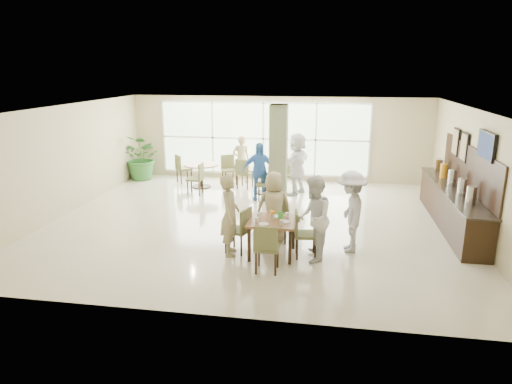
% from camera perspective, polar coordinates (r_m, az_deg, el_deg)
% --- Properties ---
extents(ground, '(10.00, 10.00, 0.00)m').
position_cam_1_polar(ground, '(11.37, 0.00, -3.73)').
color(ground, beige).
rests_on(ground, ground).
extents(room_shell, '(10.00, 10.00, 10.00)m').
position_cam_1_polar(room_shell, '(10.94, 0.00, 4.73)').
color(room_shell, white).
rests_on(room_shell, ground).
extents(window_bank, '(7.00, 0.04, 7.00)m').
position_cam_1_polar(window_bank, '(15.41, 0.91, 6.68)').
color(window_bank, silver).
rests_on(window_bank, ground).
extents(column, '(0.45, 0.45, 2.80)m').
position_cam_1_polar(column, '(12.11, 2.81, 4.29)').
color(column, '#5F6748').
rests_on(column, ground).
extents(main_table, '(0.95, 0.95, 0.75)m').
position_cam_1_polar(main_table, '(9.20, 2.05, -4.07)').
color(main_table, brown).
rests_on(main_table, ground).
extents(round_table_left, '(1.09, 1.09, 0.75)m').
position_cam_1_polar(round_table_left, '(14.64, -6.87, 2.81)').
color(round_table_left, brown).
rests_on(round_table_left, ground).
extents(round_table_right, '(1.09, 1.09, 0.75)m').
position_cam_1_polar(round_table_right, '(13.84, 1.28, 2.19)').
color(round_table_right, brown).
rests_on(round_table_right, ground).
extents(chairs_main_table, '(1.94, 2.01, 0.95)m').
position_cam_1_polar(chairs_main_table, '(9.28, 1.99, -5.10)').
color(chairs_main_table, brown).
rests_on(chairs_main_table, ground).
extents(chairs_table_left, '(2.15, 1.91, 0.95)m').
position_cam_1_polar(chairs_table_left, '(14.67, -6.65, 2.46)').
color(chairs_table_left, brown).
rests_on(chairs_table_left, ground).
extents(chairs_table_right, '(2.14, 1.84, 0.95)m').
position_cam_1_polar(chairs_table_right, '(13.90, 1.41, 1.84)').
color(chairs_table_right, brown).
rests_on(chairs_table_right, ground).
extents(tabletop_clutter, '(0.70, 0.71, 0.21)m').
position_cam_1_polar(tabletop_clutter, '(9.13, 2.15, -3.21)').
color(tabletop_clutter, white).
rests_on(tabletop_clutter, main_table).
extents(buffet_counter, '(0.64, 4.70, 1.95)m').
position_cam_1_polar(buffet_counter, '(11.92, 23.33, -1.35)').
color(buffet_counter, black).
rests_on(buffet_counter, ground).
extents(wall_tv, '(0.06, 1.00, 0.58)m').
position_cam_1_polar(wall_tv, '(10.61, 26.85, 5.21)').
color(wall_tv, black).
rests_on(wall_tv, ground).
extents(framed_art_a, '(0.05, 0.55, 0.70)m').
position_cam_1_polar(framed_art_a, '(12.17, 24.58, 5.13)').
color(framed_art_a, black).
rests_on(framed_art_a, ground).
extents(framed_art_b, '(0.05, 0.55, 0.70)m').
position_cam_1_polar(framed_art_b, '(12.94, 23.71, 5.75)').
color(framed_art_b, black).
rests_on(framed_art_b, ground).
extents(potted_plant, '(1.84, 1.84, 1.55)m').
position_cam_1_polar(potted_plant, '(15.95, -14.00, 4.23)').
color(potted_plant, '#2C6829').
rests_on(potted_plant, ground).
extents(teen_left, '(0.51, 0.68, 1.67)m').
position_cam_1_polar(teen_left, '(9.20, -3.27, -2.92)').
color(teen_left, tan).
rests_on(teen_left, ground).
extents(teen_far, '(0.84, 0.58, 1.56)m').
position_cam_1_polar(teen_far, '(9.91, 2.25, -1.90)').
color(teen_far, tan).
rests_on(teen_far, ground).
extents(teen_right, '(0.68, 0.85, 1.71)m').
position_cam_1_polar(teen_right, '(8.99, 7.19, -3.31)').
color(teen_right, white).
rests_on(teen_right, ground).
extents(teen_standing, '(0.71, 1.15, 1.71)m').
position_cam_1_polar(teen_standing, '(9.55, 11.74, -2.42)').
color(teen_standing, '#B3B3B6').
rests_on(teen_standing, ground).
extents(adult_a, '(1.05, 0.68, 1.67)m').
position_cam_1_polar(adult_a, '(13.07, 0.36, 2.60)').
color(adult_a, '#417AC3').
rests_on(adult_a, ground).
extents(adult_b, '(1.40, 1.88, 1.86)m').
position_cam_1_polar(adult_b, '(13.74, 5.11, 3.56)').
color(adult_b, white).
rests_on(adult_b, ground).
extents(adult_standing, '(0.68, 0.57, 1.59)m').
position_cam_1_polar(adult_standing, '(15.00, -1.87, 4.08)').
color(adult_standing, tan).
rests_on(adult_standing, ground).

